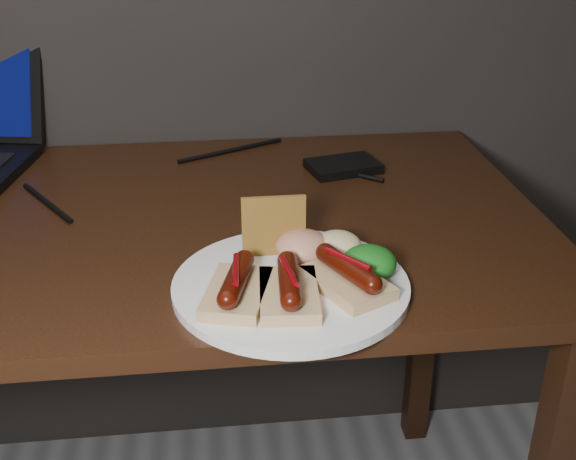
# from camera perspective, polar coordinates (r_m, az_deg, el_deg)

# --- Properties ---
(desk) EXTENTS (1.40, 0.70, 0.75)m
(desk) POSITION_cam_1_polar(r_m,az_deg,el_deg) (1.18, -15.05, -3.19)
(desk) COLOR black
(desk) RESTS_ON ground
(hard_drive) EXTENTS (0.14, 0.11, 0.02)m
(hard_drive) POSITION_cam_1_polar(r_m,az_deg,el_deg) (1.29, 4.38, 5.05)
(hard_drive) COLOR black
(hard_drive) RESTS_ON desk
(desk_cables) EXTENTS (1.00, 0.34, 0.01)m
(desk_cables) POSITION_cam_1_polar(r_m,az_deg,el_deg) (1.29, -14.78, 3.99)
(desk_cables) COLOR black
(desk_cables) RESTS_ON desk
(plate) EXTENTS (0.38, 0.38, 0.01)m
(plate) POSITION_cam_1_polar(r_m,az_deg,el_deg) (0.91, 0.22, -4.43)
(plate) COLOR white
(plate) RESTS_ON desk
(bread_sausage_left) EXTENTS (0.10, 0.13, 0.04)m
(bread_sausage_left) POSITION_cam_1_polar(r_m,az_deg,el_deg) (0.87, -4.08, -4.51)
(bread_sausage_left) COLOR #E2B584
(bread_sausage_left) RESTS_ON plate
(bread_sausage_center) EXTENTS (0.08, 0.12, 0.04)m
(bread_sausage_center) POSITION_cam_1_polar(r_m,az_deg,el_deg) (0.86, 0.07, -4.63)
(bread_sausage_center) COLOR #E2B584
(bread_sausage_center) RESTS_ON plate
(bread_sausage_right) EXTENTS (0.11, 0.13, 0.04)m
(bread_sausage_right) POSITION_cam_1_polar(r_m,az_deg,el_deg) (0.89, 4.72, -3.66)
(bread_sausage_right) COLOR #E2B584
(bread_sausage_right) RESTS_ON plate
(crispbread) EXTENTS (0.08, 0.01, 0.08)m
(crispbread) POSITION_cam_1_polar(r_m,az_deg,el_deg) (0.96, -1.13, 0.32)
(crispbread) COLOR #AA7D2E
(crispbread) RESTS_ON plate
(salad_greens) EXTENTS (0.07, 0.07, 0.04)m
(salad_greens) POSITION_cam_1_polar(r_m,az_deg,el_deg) (0.92, 6.43, -2.54)
(salad_greens) COLOR #115410
(salad_greens) RESTS_ON plate
(salsa_mound) EXTENTS (0.07, 0.07, 0.04)m
(salsa_mound) POSITION_cam_1_polar(r_m,az_deg,el_deg) (0.95, 1.11, -1.27)
(salsa_mound) COLOR #A71012
(salsa_mound) RESTS_ON plate
(coleslaw_mound) EXTENTS (0.06, 0.06, 0.04)m
(coleslaw_mound) POSITION_cam_1_polar(r_m,az_deg,el_deg) (0.96, 3.94, -1.23)
(coleslaw_mound) COLOR beige
(coleslaw_mound) RESTS_ON plate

